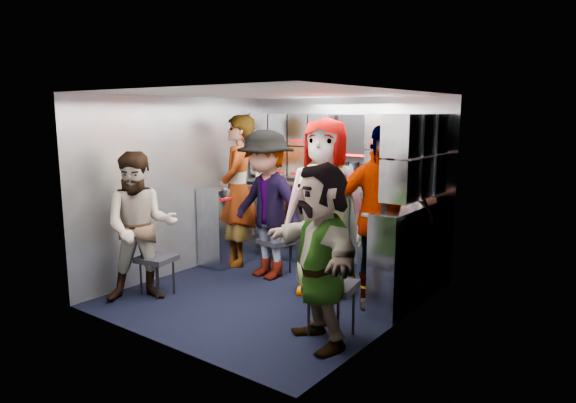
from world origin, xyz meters
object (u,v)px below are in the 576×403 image
Objects in this scene: jump_seat_center at (333,256)px; jump_seat_near_right at (331,289)px; attendant_arc_b at (266,205)px; attendant_arc_c at (325,207)px; attendant_standing at (238,191)px; jump_seat_mid_left at (276,243)px; attendant_arc_e at (320,255)px; jump_seat_mid_right at (386,261)px; jump_seat_near_left at (157,261)px; attendant_arc_a at (141,227)px; attendant_arc_d at (379,217)px.

jump_seat_near_right is (0.65, -1.07, 0.06)m from jump_seat_center.
attendant_arc_b is 0.83m from attendant_arc_c.
attendant_arc_c is at bearing 5.84° from attendant_arc_b.
jump_seat_mid_left is at bearing 53.83° from attendant_standing.
attendant_arc_e is (0.65, -1.25, 0.40)m from jump_seat_center.
jump_seat_near_right is 0.26× the size of attendant_arc_c.
attendant_standing is 2.49m from attendant_arc_e.
attendant_arc_b reaches higher than jump_seat_mid_right.
jump_seat_mid_right is at bearing 33.19° from jump_seat_near_left.
jump_seat_mid_right is at bearing 3.52° from attendant_arc_c.
attendant_arc_b is (-1.48, 0.92, 0.44)m from jump_seat_near_right.
jump_seat_center is 0.63m from jump_seat_mid_right.
jump_seat_center is at bearing -2.57° from attendant_arc_a.
jump_seat_mid_left is 1.02m from attendant_arc_c.
attendant_standing is 1.24× the size of attendant_arc_e.
jump_seat_mid_left is 0.23× the size of attendant_arc_d.
attendant_arc_b is (0.55, 1.34, 0.09)m from attendant_arc_a.
attendant_arc_b is 1.13× the size of attendant_arc_e.
jump_seat_near_right is at bearing -38.13° from attendant_arc_a.
jump_seat_near_left is 1.90m from jump_seat_center.
jump_seat_center is 0.23× the size of attendant_arc_d.
attendant_arc_d reaches higher than attendant_arc_a.
jump_seat_mid_right is 0.24× the size of attendant_standing.
attendant_arc_c reaches higher than attendant_arc_b.
jump_seat_near_left is 0.27× the size of attendant_arc_a.
attendant_arc_b is (-0.83, -0.15, 0.50)m from jump_seat_center.
attendant_standing reaches higher than jump_seat_center.
jump_seat_center is 2.07m from attendant_arc_a.
attendant_arc_d is 1.09m from attendant_arc_e.
jump_seat_mid_left is at bearing 152.33° from attendant_arc_c.
jump_seat_mid_right is at bearing -12.97° from attendant_arc_a.
attendant_arc_c is at bearing -90.00° from jump_seat_center.
jump_seat_center is 0.27× the size of attendant_arc_e.
attendant_arc_e is at bearing -90.00° from jump_seat_near_right.
attendant_arc_b reaches higher than jump_seat_near_right.
jump_seat_mid_left is 1.84m from jump_seat_near_right.
attendant_arc_c reaches higher than attendant_arc_a.
jump_seat_center is (0.83, -0.03, -0.01)m from jump_seat_mid_left.
jump_seat_near_left is 1.45m from jump_seat_mid_left.
attendant_arc_a reaches higher than jump_seat_mid_left.
attendant_arc_b is (0.62, -0.21, -0.08)m from attendant_standing.
attendant_arc_b is at bearing -173.81° from jump_seat_mid_right.
attendant_arc_e is at bearing -72.20° from attendant_arc_c.
jump_seat_mid_right is at bearing 121.89° from attendant_arc_e.
jump_seat_mid_left is 0.22× the size of attendant_arc_c.
attendant_arc_d is 1.18× the size of attendant_arc_e.
attendant_arc_b reaches higher than jump_seat_center.
attendant_arc_a reaches higher than attendant_arc_e.
attendant_arc_d is (1.46, -0.20, 0.53)m from jump_seat_mid_left.
jump_seat_mid_left is at bearing 20.36° from attendant_arc_a.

